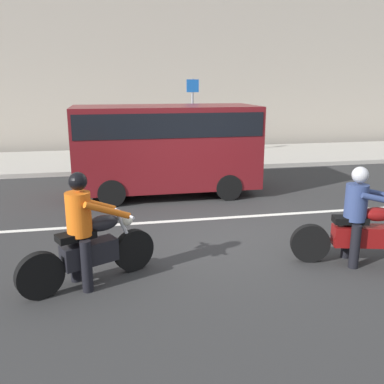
# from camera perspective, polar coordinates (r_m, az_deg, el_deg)

# --- Properties ---
(ground_plane) EXTENTS (80.00, 80.00, 0.00)m
(ground_plane) POSITION_cam_1_polar(r_m,az_deg,el_deg) (8.06, 4.42, -5.59)
(ground_plane) COLOR #2D2D2D
(sidewalk_slab) EXTENTS (40.00, 4.40, 0.14)m
(sidewalk_slab) POSITION_cam_1_polar(r_m,az_deg,el_deg) (15.65, -3.53, 4.59)
(sidewalk_slab) COLOR #A8A399
(sidewalk_slab) RESTS_ON ground_plane
(lane_marking_stripe) EXTENTS (18.00, 0.14, 0.01)m
(lane_marking_stripe) POSITION_cam_1_polar(r_m,az_deg,el_deg) (8.73, -1.97, -3.92)
(lane_marking_stripe) COLOR silver
(lane_marking_stripe) RESTS_ON ground_plane
(motorcycle_with_rider_denim_blue) EXTENTS (2.12, 0.84, 1.55)m
(motorcycle_with_rider_denim_blue) POSITION_cam_1_polar(r_m,az_deg,el_deg) (7.07, 21.93, -4.10)
(motorcycle_with_rider_denim_blue) COLOR black
(motorcycle_with_rider_denim_blue) RESTS_ON ground_plane
(motorcycle_with_rider_orange_stripe) EXTENTS (1.89, 1.07, 1.63)m
(motorcycle_with_rider_orange_stripe) POSITION_cam_1_polar(r_m,az_deg,el_deg) (6.05, -13.98, -6.27)
(motorcycle_with_rider_orange_stripe) COLOR black
(motorcycle_with_rider_orange_stripe) RESTS_ON ground_plane
(parked_van_maroon) EXTENTS (4.50, 1.96, 2.23)m
(parked_van_maroon) POSITION_cam_1_polar(r_m,az_deg,el_deg) (10.61, -3.57, 6.53)
(parked_van_maroon) COLOR maroon
(parked_van_maroon) RESTS_ON ground_plane
(street_sign_post) EXTENTS (0.44, 0.08, 2.79)m
(street_sign_post) POSITION_cam_1_polar(r_m,az_deg,el_deg) (15.38, 0.07, 10.99)
(street_sign_post) COLOR gray
(street_sign_post) RESTS_ON sidewalk_slab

